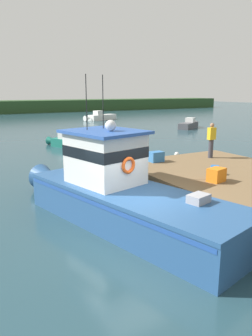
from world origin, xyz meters
TOP-DOWN VIEW (x-y plane):
  - ground_plane at (0.00, 0.00)m, footprint 200.00×200.00m
  - dock at (4.80, 0.00)m, footprint 6.00×9.00m
  - main_fishing_boat at (0.07, 1.06)m, footprint 4.34×9.95m
  - crate_single_by_cleat at (3.33, -0.07)m, footprint 0.69×0.57m
  - crate_single_far at (3.40, 3.65)m, footprint 0.61×0.45m
  - bait_bucket at (4.01, 0.69)m, footprint 0.32×0.32m
  - deckhand_further_back at (6.13, 3.13)m, footprint 0.36×0.22m
  - moored_boat_mid_harbor at (20.80, 21.85)m, footprint 4.54×3.26m
  - moored_boat_far_left at (16.35, 37.00)m, footprint 5.67×2.54m
  - moored_boat_outer_mooring at (3.77, 16.00)m, footprint 2.64×4.43m
  - mooring_buoy_channel_marker at (9.81, 18.80)m, footprint 0.39×0.39m
  - mooring_buoy_outer at (8.71, 8.86)m, footprint 0.32×0.32m

SIDE VIEW (x-z plane):
  - ground_plane at x=0.00m, z-range 0.00..0.00m
  - mooring_buoy_outer at x=8.71m, z-range 0.00..0.32m
  - mooring_buoy_channel_marker at x=9.81m, z-range 0.00..0.39m
  - moored_boat_outer_mooring at x=3.77m, z-range -0.18..0.96m
  - moored_boat_mid_harbor at x=20.80m, z-range -0.19..1.02m
  - moored_boat_far_left at x=16.35m, z-range -0.22..1.20m
  - main_fishing_boat at x=0.07m, z-range -1.39..3.41m
  - dock at x=4.80m, z-range 0.47..1.67m
  - bait_bucket at x=4.01m, z-range 1.20..1.54m
  - crate_single_far at x=3.40m, z-range 1.20..1.65m
  - crate_single_by_cleat at x=3.33m, z-range 1.20..1.67m
  - deckhand_further_back at x=6.13m, z-range 1.24..2.87m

